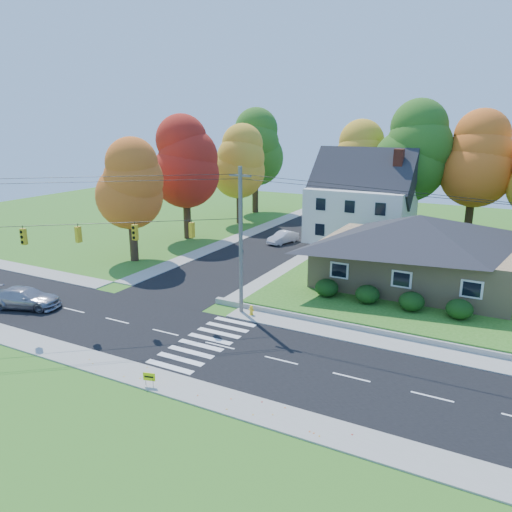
% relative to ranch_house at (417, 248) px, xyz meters
% --- Properties ---
extents(ground, '(120.00, 120.00, 0.00)m').
position_rel_ranch_house_xyz_m(ground, '(-8.00, -16.00, -3.27)').
color(ground, '#3D7923').
extents(road_main, '(90.00, 8.00, 0.02)m').
position_rel_ranch_house_xyz_m(road_main, '(-8.00, -16.00, -3.26)').
color(road_main, black).
rests_on(road_main, ground).
extents(road_cross, '(8.00, 44.00, 0.02)m').
position_rel_ranch_house_xyz_m(road_cross, '(-16.00, 10.00, -3.25)').
color(road_cross, black).
rests_on(road_cross, ground).
extents(sidewalk_north, '(90.00, 2.00, 0.08)m').
position_rel_ranch_house_xyz_m(sidewalk_north, '(-8.00, -11.00, -3.23)').
color(sidewalk_north, '#9C9A90').
rests_on(sidewalk_north, ground).
extents(sidewalk_south, '(90.00, 2.00, 0.08)m').
position_rel_ranch_house_xyz_m(sidewalk_south, '(-8.00, -21.00, -3.23)').
color(sidewalk_south, '#9C9A90').
rests_on(sidewalk_south, ground).
extents(lawn, '(30.00, 30.00, 0.50)m').
position_rel_ranch_house_xyz_m(lawn, '(5.00, 5.00, -3.02)').
color(lawn, '#3D7923').
rests_on(lawn, ground).
extents(ranch_house, '(14.60, 10.60, 5.40)m').
position_rel_ranch_house_xyz_m(ranch_house, '(0.00, 0.00, 0.00)').
color(ranch_house, tan).
rests_on(ranch_house, lawn).
extents(colonial_house, '(10.40, 8.40, 9.60)m').
position_rel_ranch_house_xyz_m(colonial_house, '(-7.96, 12.00, 1.32)').
color(colonial_house, silver).
rests_on(colonial_house, lawn).
extents(hedge_row, '(10.70, 1.70, 1.27)m').
position_rel_ranch_house_xyz_m(hedge_row, '(-0.50, -6.20, -2.13)').
color(hedge_row, '#163A10').
rests_on(hedge_row, lawn).
extents(traffic_infrastructure, '(38.10, 10.66, 10.00)m').
position_rel_ranch_house_xyz_m(traffic_infrastructure, '(-8.15, -14.65, 1.88)').
color(traffic_infrastructure, '#666059').
rests_on(traffic_infrastructure, ground).
extents(tree_lot_0, '(6.72, 6.72, 12.51)m').
position_rel_ranch_house_xyz_m(tree_lot_0, '(-10.00, 18.00, 5.04)').
color(tree_lot_0, '#3F2A19').
rests_on(tree_lot_0, lawn).
extents(tree_lot_1, '(7.84, 7.84, 14.60)m').
position_rel_ranch_house_xyz_m(tree_lot_1, '(-4.00, 17.00, 6.35)').
color(tree_lot_1, '#3F2A19').
rests_on(tree_lot_1, lawn).
extents(tree_lot_2, '(7.28, 7.28, 13.56)m').
position_rel_ranch_house_xyz_m(tree_lot_2, '(2.00, 18.00, 5.70)').
color(tree_lot_2, '#3F2A19').
rests_on(tree_lot_2, lawn).
extents(tree_west_0, '(6.16, 6.16, 11.47)m').
position_rel_ranch_house_xyz_m(tree_west_0, '(-25.00, -4.00, 3.89)').
color(tree_west_0, '#3F2A19').
rests_on(tree_west_0, ground).
extents(tree_west_1, '(7.28, 7.28, 13.56)m').
position_rel_ranch_house_xyz_m(tree_west_1, '(-26.00, 6.00, 5.20)').
color(tree_west_1, '#3F2A19').
rests_on(tree_west_1, ground).
extents(tree_west_2, '(6.72, 6.72, 12.51)m').
position_rel_ranch_house_xyz_m(tree_west_2, '(-25.00, 16.00, 4.54)').
color(tree_west_2, '#3F2A19').
rests_on(tree_west_2, ground).
extents(tree_west_3, '(7.84, 7.84, 14.60)m').
position_rel_ranch_house_xyz_m(tree_west_3, '(-27.00, 24.00, 5.85)').
color(tree_west_3, '#3F2A19').
rests_on(tree_west_3, ground).
extents(silver_sedan, '(5.35, 3.51, 1.44)m').
position_rel_ranch_house_xyz_m(silver_sedan, '(-23.37, -17.19, -2.53)').
color(silver_sedan, '#92909B').
rests_on(silver_sedan, road_main).
extents(white_car, '(2.34, 4.09, 1.27)m').
position_rel_ranch_house_xyz_m(white_car, '(-15.44, 8.71, -2.61)').
color(white_car, silver).
rests_on(white_car, road_cross).
extents(fire_hydrant, '(0.42, 0.33, 0.74)m').
position_rel_ranch_house_xyz_m(fire_hydrant, '(-8.60, -10.99, -2.91)').
color(fire_hydrant, yellow).
rests_on(fire_hydrant, ground).
extents(yard_sign, '(0.62, 0.20, 0.79)m').
position_rel_ranch_house_xyz_m(yard_sign, '(-8.56, -21.65, -2.70)').
color(yard_sign, black).
rests_on(yard_sign, ground).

